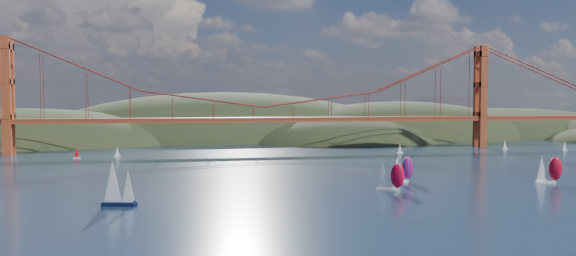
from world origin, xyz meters
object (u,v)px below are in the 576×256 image
at_px(racer_0, 390,176).
at_px(racer_rwb, 402,169).
at_px(sloop_navy, 117,184).
at_px(racer_1, 548,169).

xyz_separation_m(racer_0, racer_rwb, (9.83, 14.92, 0.06)).
distance_m(racer_0, racer_rwb, 17.86).
distance_m(sloop_navy, racer_rwb, 86.17).
bearing_deg(racer_1, sloop_navy, -164.51).
height_order(sloop_navy, racer_1, sloop_navy).
xyz_separation_m(sloop_navy, racer_rwb, (82.81, 23.80, -1.21)).
bearing_deg(racer_rwb, racer_1, -27.93).
bearing_deg(racer_0, sloop_navy, -146.72).
xyz_separation_m(sloop_navy, racer_0, (72.98, 8.88, -1.27)).
bearing_deg(sloop_navy, racer_1, 18.72).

